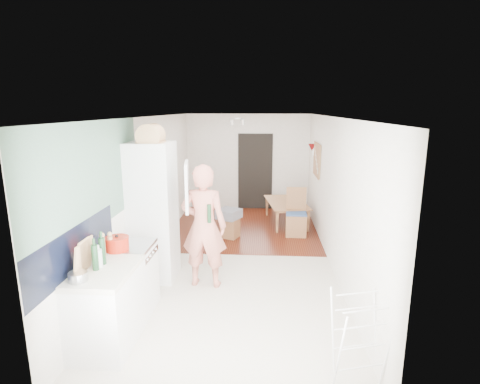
# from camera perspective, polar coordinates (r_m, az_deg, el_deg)

# --- Properties ---
(room_shell) EXTENTS (3.20, 7.00, 2.50)m
(room_shell) POSITION_cam_1_polar(r_m,az_deg,el_deg) (6.42, -0.27, 0.14)
(room_shell) COLOR white
(room_shell) RESTS_ON ground
(floor) EXTENTS (3.20, 7.00, 0.01)m
(floor) POSITION_cam_1_polar(r_m,az_deg,el_deg) (6.80, -0.25, -10.19)
(floor) COLOR silver
(floor) RESTS_ON ground
(wood_floor_overlay) EXTENTS (3.20, 3.30, 0.01)m
(wood_floor_overlay) POSITION_cam_1_polar(r_m,az_deg,el_deg) (8.53, 0.63, -5.33)
(wood_floor_overlay) COLOR #5B2714
(wood_floor_overlay) RESTS_ON room_shell
(sage_wall_panel) EXTENTS (0.02, 3.00, 1.30)m
(sage_wall_panel) POSITION_cam_1_polar(r_m,az_deg,el_deg) (4.78, -21.48, 2.22)
(sage_wall_panel) COLOR #547562
(sage_wall_panel) RESTS_ON room_shell
(tile_splashback) EXTENTS (0.02, 1.90, 0.50)m
(tile_splashback) POSITION_cam_1_polar(r_m,az_deg,el_deg) (4.48, -23.66, -7.93)
(tile_splashback) COLOR black
(tile_splashback) RESTS_ON room_shell
(doorway_recess) EXTENTS (0.90, 0.04, 2.00)m
(doorway_recess) POSITION_cam_1_polar(r_m,az_deg,el_deg) (9.87, 2.33, 3.09)
(doorway_recess) COLOR black
(doorway_recess) RESTS_ON room_shell
(base_cabinet) EXTENTS (0.60, 0.90, 0.86)m
(base_cabinet) POSITION_cam_1_polar(r_m,az_deg,el_deg) (4.65, -19.59, -16.54)
(base_cabinet) COLOR white
(base_cabinet) RESTS_ON room_shell
(worktop) EXTENTS (0.62, 0.92, 0.06)m
(worktop) POSITION_cam_1_polar(r_m,az_deg,el_deg) (4.45, -20.04, -11.34)
(worktop) COLOR beige
(worktop) RESTS_ON room_shell
(range_cooker) EXTENTS (0.60, 0.60, 0.88)m
(range_cooker) POSITION_cam_1_polar(r_m,az_deg,el_deg) (5.27, -16.35, -12.62)
(range_cooker) COLOR white
(range_cooker) RESTS_ON room_shell
(cooker_top) EXTENTS (0.60, 0.60, 0.04)m
(cooker_top) POSITION_cam_1_polar(r_m,az_deg,el_deg) (5.09, -16.67, -7.92)
(cooker_top) COLOR #B0B0B2
(cooker_top) RESTS_ON room_shell
(fridge_housing) EXTENTS (0.66, 0.66, 2.15)m
(fridge_housing) POSITION_cam_1_polar(r_m,az_deg,el_deg) (5.95, -13.13, -2.97)
(fridge_housing) COLOR white
(fridge_housing) RESTS_ON room_shell
(fridge_door) EXTENTS (0.14, 0.56, 0.70)m
(fridge_door) POSITION_cam_1_polar(r_m,az_deg,el_deg) (5.40, -8.09, 0.86)
(fridge_door) COLOR white
(fridge_door) RESTS_ON room_shell
(fridge_interior) EXTENTS (0.02, 0.52, 0.66)m
(fridge_interior) POSITION_cam_1_polar(r_m,az_deg,el_deg) (5.75, -10.41, 1.51)
(fridge_interior) COLOR white
(fridge_interior) RESTS_ON room_shell
(pinboard) EXTENTS (0.03, 0.90, 0.70)m
(pinboard) POSITION_cam_1_polar(r_m,az_deg,el_deg) (8.30, 11.67, 4.85)
(pinboard) COLOR tan
(pinboard) RESTS_ON room_shell
(pinboard_frame) EXTENTS (0.00, 0.94, 0.74)m
(pinboard_frame) POSITION_cam_1_polar(r_m,az_deg,el_deg) (8.30, 11.56, 4.85)
(pinboard_frame) COLOR #AA7345
(pinboard_frame) RESTS_ON room_shell
(wall_sconce) EXTENTS (0.18, 0.18, 0.16)m
(wall_sconce) POSITION_cam_1_polar(r_m,az_deg,el_deg) (8.91, 10.91, 6.70)
(wall_sconce) COLOR maroon
(wall_sconce) RESTS_ON room_shell
(person) EXTENTS (0.84, 0.58, 2.20)m
(person) POSITION_cam_1_polar(r_m,az_deg,el_deg) (5.54, -5.57, -3.57)
(person) COLOR #D57A67
(person) RESTS_ON floor
(dining_table) EXTENTS (0.89, 1.36, 0.44)m
(dining_table) POSITION_cam_1_polar(r_m,az_deg,el_deg) (8.80, 7.21, -3.39)
(dining_table) COLOR #AA7345
(dining_table) RESTS_ON floor
(dining_chair) EXTENTS (0.44, 0.44, 1.00)m
(dining_chair) POSITION_cam_1_polar(r_m,az_deg,el_deg) (7.94, 8.57, -3.12)
(dining_chair) COLOR #AA7345
(dining_chair) RESTS_ON floor
(stool) EXTENTS (0.42, 0.42, 0.42)m
(stool) POSITION_cam_1_polar(r_m,az_deg,el_deg) (7.80, -1.51, -5.50)
(stool) COLOR #AA7345
(stool) RESTS_ON floor
(grey_drape) EXTENTS (0.57, 0.57, 0.19)m
(grey_drape) POSITION_cam_1_polar(r_m,az_deg,el_deg) (7.70, -1.74, -3.34)
(grey_drape) COLOR slate
(grey_drape) RESTS_ON stool
(drying_rack) EXTENTS (0.54, 0.51, 0.88)m
(drying_rack) POSITION_cam_1_polar(r_m,az_deg,el_deg) (4.07, 17.60, -20.79)
(drying_rack) COLOR white
(drying_rack) RESTS_ON floor
(bread_bin) EXTENTS (0.40, 0.38, 0.20)m
(bread_bin) POSITION_cam_1_polar(r_m,az_deg,el_deg) (5.66, -13.44, 8.32)
(bread_bin) COLOR tan
(bread_bin) RESTS_ON fridge_housing
(red_casserole) EXTENTS (0.30, 0.30, 0.17)m
(red_casserole) POSITION_cam_1_polar(r_m,az_deg,el_deg) (4.91, -18.22, -7.49)
(red_casserole) COLOR red
(red_casserole) RESTS_ON cooker_top
(steel_pan) EXTENTS (0.22, 0.22, 0.10)m
(steel_pan) POSITION_cam_1_polar(r_m,az_deg,el_deg) (4.24, -23.44, -11.76)
(steel_pan) COLOR #B0B0B2
(steel_pan) RESTS_ON worktop
(held_bottle) EXTENTS (0.06, 0.06, 0.27)m
(held_bottle) POSITION_cam_1_polar(r_m,az_deg,el_deg) (5.38, -4.73, -3.28)
(held_bottle) COLOR #183C20
(held_bottle) RESTS_ON person
(bottle_a) EXTENTS (0.08, 0.08, 0.29)m
(bottle_a) POSITION_cam_1_polar(r_m,az_deg,el_deg) (4.40, -21.23, -9.28)
(bottle_a) COLOR #183C20
(bottle_a) RESTS_ON worktop
(bottle_b) EXTENTS (0.07, 0.07, 0.31)m
(bottle_b) POSITION_cam_1_polar(r_m,az_deg,el_deg) (4.53, -20.25, -8.45)
(bottle_b) COLOR #183C20
(bottle_b) RESTS_ON worktop
(bottle_c) EXTENTS (0.10, 0.10, 0.21)m
(bottle_c) POSITION_cam_1_polar(r_m,az_deg,el_deg) (4.48, -20.76, -9.43)
(bottle_c) COLOR silver
(bottle_c) RESTS_ON worktop
(pepper_mill_front) EXTENTS (0.06, 0.06, 0.23)m
(pepper_mill_front) POSITION_cam_1_polar(r_m,az_deg,el_deg) (4.76, -20.17, -7.91)
(pepper_mill_front) COLOR tan
(pepper_mill_front) RESTS_ON worktop
(pepper_mill_back) EXTENTS (0.07, 0.07, 0.21)m
(pepper_mill_back) POSITION_cam_1_polar(r_m,az_deg,el_deg) (4.84, -19.12, -7.60)
(pepper_mill_back) COLOR tan
(pepper_mill_back) RESTS_ON worktop
(chopping_boards) EXTENTS (0.12, 0.28, 0.38)m
(chopping_boards) POSITION_cam_1_polar(r_m,az_deg,el_deg) (4.34, -22.79, -9.08)
(chopping_boards) COLOR tan
(chopping_boards) RESTS_ON worktop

